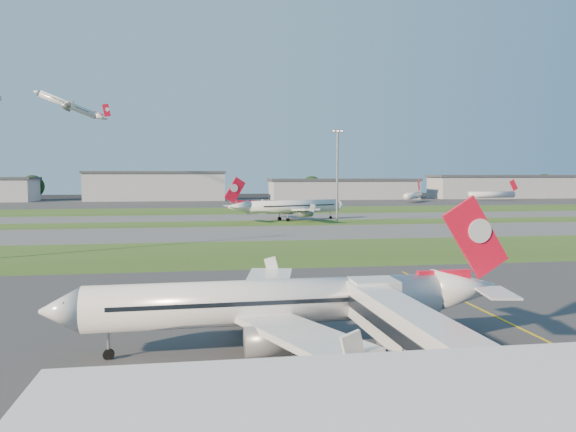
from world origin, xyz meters
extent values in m
plane|color=black|center=(0.00, 0.00, 0.00)|extent=(700.00, 700.00, 0.00)
cube|color=#333335|center=(0.00, 0.00, 0.01)|extent=(300.00, 70.00, 0.01)
cube|color=#324A18|center=(0.00, 52.00, 0.01)|extent=(300.00, 34.00, 0.01)
cube|color=#515154|center=(0.00, 85.00, 0.01)|extent=(300.00, 32.00, 0.01)
cube|color=#324A18|center=(0.00, 110.00, 0.01)|extent=(300.00, 18.00, 0.01)
cube|color=#515154|center=(0.00, 132.00, 0.01)|extent=(300.00, 26.00, 0.01)
cube|color=#324A18|center=(0.00, 165.00, 0.01)|extent=(300.00, 40.00, 0.01)
cube|color=#333335|center=(0.00, 225.00, 0.01)|extent=(400.00, 80.00, 0.01)
cube|color=gold|center=(5.00, 0.00, 0.00)|extent=(0.25, 60.00, 0.02)
cube|color=#B5110A|center=(-14.00, -27.10, 5.50)|extent=(10.00, 0.30, 2.20)
cube|color=silver|center=(-9.80, -14.00, 4.00)|extent=(3.44, 24.08, 2.60)
cube|color=black|center=(-9.80, -14.00, 4.00)|extent=(3.59, 24.08, 0.80)
cube|color=silver|center=(-9.50, -2.60, 4.00)|extent=(3.40, 3.00, 3.00)
cylinder|color=gray|center=(-9.50, -4.50, 1.60)|extent=(0.70, 0.70, 3.20)
cube|color=black|center=(-9.50, -4.50, 0.35)|extent=(2.20, 1.20, 0.70)
cylinder|color=silver|center=(-17.53, -1.49, 3.78)|extent=(27.13, 4.29, 3.42)
cube|color=red|center=(-0.42, -0.94, 8.38)|extent=(5.85, 0.50, 6.82)
cube|color=silver|center=(-16.40, -8.66, 3.33)|extent=(7.59, 14.11, 1.39)
cube|color=silver|center=(-16.86, 5.75, 3.33)|extent=(6.81, 14.07, 1.39)
cylinder|color=gray|center=(-17.81, -6.72, 2.34)|extent=(3.85, 2.19, 2.07)
cylinder|color=gray|center=(-18.15, 3.72, 2.34)|extent=(3.85, 2.19, 2.07)
cylinder|color=silver|center=(4.54, 118.00, 4.13)|extent=(29.02, 13.47, 3.74)
cube|color=red|center=(-13.04, 111.69, 9.14)|extent=(6.12, 2.48, 7.44)
cube|color=silver|center=(0.96, 125.07, 3.64)|extent=(11.87, 14.72, 1.52)
cube|color=silver|center=(6.27, 110.26, 3.64)|extent=(5.87, 15.11, 1.52)
cylinder|color=gray|center=(3.08, 123.53, 2.56)|extent=(4.65, 3.52, 2.26)
cylinder|color=gray|center=(6.93, 112.80, 2.56)|extent=(4.65, 3.52, 2.26)
cylinder|color=silver|center=(-80.00, 220.59, 44.33)|extent=(24.87, 7.65, 3.13)
cube|color=red|center=(-64.62, 223.48, 48.53)|extent=(5.31, 1.27, 6.24)
cube|color=silver|center=(-77.97, 214.26, 43.91)|extent=(8.53, 12.78, 1.27)
cube|color=silver|center=(-80.41, 227.22, 43.91)|extent=(4.42, 12.55, 1.27)
cylinder|color=gray|center=(-79.52, 215.81, 43.01)|extent=(3.75, 2.50, 1.89)
cylinder|color=gray|center=(-81.29, 225.21, 43.01)|extent=(3.75, 2.50, 1.89)
cylinder|color=silver|center=(79.44, 215.75, 3.20)|extent=(17.32, 23.27, 3.20)
cube|color=red|center=(86.78, 226.48, 8.00)|extent=(3.17, 4.44, 6.16)
cylinder|color=silver|center=(124.17, 222.76, 3.20)|extent=(26.19, 5.92, 3.20)
cube|color=red|center=(137.10, 224.13, 8.00)|extent=(5.18, 0.84, 6.16)
cylinder|color=gray|center=(15.00, 108.00, 12.50)|extent=(0.60, 0.60, 25.00)
cube|color=gray|center=(15.00, 108.00, 25.40)|extent=(3.20, 0.50, 0.80)
cube|color=#FFF2CC|center=(15.00, 108.00, 25.40)|extent=(2.80, 0.70, 0.35)
cube|color=#98999F|center=(-45.00, 255.00, 7.00)|extent=(70.00, 22.00, 14.00)
cube|color=#383A3F|center=(-45.00, 255.00, 14.60)|extent=(71.40, 23.00, 1.20)
cube|color=#98999F|center=(55.00, 255.00, 5.00)|extent=(80.00, 22.00, 10.00)
cube|color=#383A3F|center=(55.00, 255.00, 10.60)|extent=(81.60, 23.00, 1.20)
cube|color=#98999F|center=(155.00, 255.00, 6.00)|extent=(95.00, 22.00, 12.00)
cube|color=#383A3F|center=(155.00, 255.00, 12.60)|extent=(96.90, 23.00, 1.20)
cylinder|color=black|center=(-110.00, 270.00, 2.20)|extent=(1.00, 1.00, 4.40)
sphere|color=black|center=(-110.00, 270.00, 7.15)|extent=(12.10, 12.10, 12.10)
cylinder|color=black|center=(-20.00, 266.00, 1.80)|extent=(1.00, 1.00, 3.60)
sphere|color=black|center=(-20.00, 266.00, 5.85)|extent=(9.90, 9.90, 9.90)
cylinder|color=black|center=(40.00, 269.00, 2.10)|extent=(1.00, 1.00, 4.20)
sphere|color=black|center=(40.00, 269.00, 6.83)|extent=(11.55, 11.55, 11.55)
cylinder|color=black|center=(115.00, 267.00, 1.90)|extent=(1.00, 1.00, 3.80)
sphere|color=black|center=(115.00, 267.00, 6.17)|extent=(10.45, 10.45, 10.45)
cylinder|color=black|center=(185.00, 271.00, 2.30)|extent=(1.00, 1.00, 4.60)
sphere|color=black|center=(185.00, 271.00, 7.48)|extent=(12.65, 12.65, 12.65)
camera|label=1|loc=(-22.51, -43.35, 13.49)|focal=35.00mm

